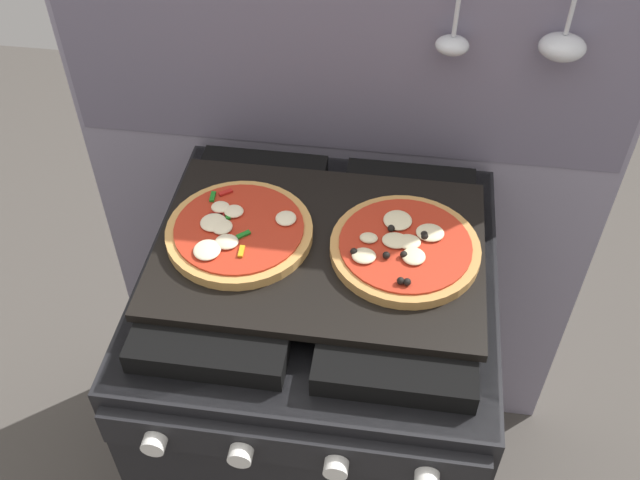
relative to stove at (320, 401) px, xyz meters
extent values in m
cube|color=gray|center=(0.00, 0.34, 0.32)|extent=(1.10, 0.03, 1.55)
cube|color=slate|center=(0.00, 0.32, 0.70)|extent=(1.08, 0.00, 0.56)
ellipsoid|color=silver|center=(0.19, 0.29, 0.68)|extent=(0.06, 0.05, 0.03)
ellipsoid|color=silver|center=(0.37, 0.29, 0.69)|extent=(0.08, 0.07, 0.04)
cube|color=black|center=(0.00, 0.00, -0.02)|extent=(0.60, 0.60, 0.86)
cube|color=black|center=(0.00, 0.00, 0.40)|extent=(0.59, 0.59, 0.01)
cube|color=black|center=(-0.14, 0.00, 0.43)|extent=(0.24, 0.51, 0.04)
cube|color=black|center=(0.14, 0.00, 0.43)|extent=(0.24, 0.51, 0.04)
cube|color=black|center=(0.00, -0.31, 0.35)|extent=(0.58, 0.02, 0.07)
cylinder|color=silver|center=(-0.20, -0.33, 0.35)|extent=(0.04, 0.02, 0.04)
cylinder|color=silver|center=(-0.07, -0.33, 0.35)|extent=(0.04, 0.02, 0.04)
cylinder|color=silver|center=(0.07, -0.33, 0.35)|extent=(0.04, 0.02, 0.04)
cylinder|color=silver|center=(0.20, -0.33, 0.35)|extent=(0.04, 0.02, 0.04)
cube|color=black|center=(0.00, 0.00, 0.46)|extent=(0.54, 0.38, 0.02)
cylinder|color=tan|center=(-0.14, 0.00, 0.47)|extent=(0.24, 0.24, 0.02)
cylinder|color=#B72D19|center=(-0.14, 0.00, 0.49)|extent=(0.21, 0.21, 0.00)
ellipsoid|color=beige|center=(-0.17, -0.06, 0.49)|extent=(0.04, 0.05, 0.01)
ellipsoid|color=beige|center=(-0.06, 0.03, 0.49)|extent=(0.03, 0.04, 0.01)
ellipsoid|color=beige|center=(-0.16, -0.01, 0.49)|extent=(0.03, 0.04, 0.01)
ellipsoid|color=beige|center=(-0.15, 0.03, 0.49)|extent=(0.03, 0.03, 0.01)
ellipsoid|color=beige|center=(-0.15, -0.04, 0.49)|extent=(0.04, 0.03, 0.01)
ellipsoid|color=beige|center=(-0.18, 0.00, 0.49)|extent=(0.04, 0.04, 0.01)
ellipsoid|color=beige|center=(-0.18, 0.04, 0.49)|extent=(0.03, 0.03, 0.01)
cube|color=red|center=(-0.18, 0.08, 0.49)|extent=(0.02, 0.02, 0.00)
cube|color=gold|center=(-0.12, -0.06, 0.49)|extent=(0.01, 0.02, 0.00)
cube|color=#19721E|center=(-0.16, 0.03, 0.49)|extent=(0.01, 0.03, 0.00)
cube|color=#19721E|center=(-0.12, -0.02, 0.49)|extent=(0.02, 0.02, 0.00)
cube|color=red|center=(-0.18, 0.02, 0.49)|extent=(0.02, 0.01, 0.00)
cube|color=#19721E|center=(-0.20, 0.07, 0.49)|extent=(0.01, 0.02, 0.00)
cube|color=red|center=(-0.18, 0.02, 0.49)|extent=(0.02, 0.01, 0.00)
cylinder|color=#C18947|center=(0.14, 0.00, 0.47)|extent=(0.24, 0.24, 0.02)
cylinder|color=#B72D19|center=(0.14, 0.00, 0.49)|extent=(0.21, 0.21, 0.00)
ellipsoid|color=beige|center=(0.12, 0.00, 0.49)|extent=(0.04, 0.04, 0.01)
ellipsoid|color=beige|center=(0.15, -0.03, 0.49)|extent=(0.04, 0.04, 0.01)
ellipsoid|color=beige|center=(0.08, 0.00, 0.49)|extent=(0.03, 0.02, 0.01)
ellipsoid|color=beige|center=(0.12, 0.05, 0.49)|extent=(0.05, 0.05, 0.01)
ellipsoid|color=beige|center=(0.14, 0.00, 0.49)|extent=(0.04, 0.03, 0.01)
ellipsoid|color=beige|center=(0.08, -0.04, 0.49)|extent=(0.04, 0.04, 0.01)
ellipsoid|color=beige|center=(0.18, 0.03, 0.49)|extent=(0.05, 0.04, 0.01)
sphere|color=black|center=(0.11, 0.03, 0.49)|extent=(0.01, 0.01, 0.01)
sphere|color=black|center=(0.11, -0.04, 0.49)|extent=(0.01, 0.01, 0.01)
sphere|color=black|center=(0.17, 0.01, 0.49)|extent=(0.01, 0.01, 0.01)
sphere|color=black|center=(0.14, -0.09, 0.49)|extent=(0.01, 0.01, 0.01)
sphere|color=black|center=(0.06, -0.03, 0.49)|extent=(0.01, 0.01, 0.01)
sphere|color=black|center=(0.14, -0.03, 0.49)|extent=(0.01, 0.01, 0.01)
sphere|color=black|center=(0.15, -0.09, 0.49)|extent=(0.01, 0.01, 0.01)
sphere|color=black|center=(0.17, 0.02, 0.49)|extent=(0.01, 0.01, 0.01)
camera|label=1|loc=(0.12, -0.83, 1.32)|focal=40.77mm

